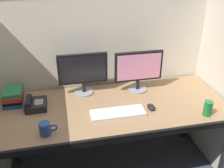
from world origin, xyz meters
TOP-DOWN VIEW (x-y plane):
  - cubicle_partition_rear at (0.00, 0.74)m, footprint 2.21×0.06m
  - desk at (0.00, 0.29)m, footprint 1.90×0.80m
  - monitor_left at (-0.21, 0.57)m, footprint 0.43×0.17m
  - monitor_right at (0.28, 0.52)m, footprint 0.43×0.17m
  - keyboard_main at (0.01, 0.18)m, footprint 0.43×0.15m
  - computer_mouse at (0.29, 0.20)m, footprint 0.06×0.10m
  - book_stack at (-0.81, 0.53)m, footprint 0.16×0.23m
  - coffee_mug at (-0.54, 0.04)m, footprint 0.13×0.08m
  - soda_can at (0.69, 0.02)m, footprint 0.07×0.07m
  - desk_phone at (-0.63, 0.41)m, footprint 0.17×0.19m

SIDE VIEW (x-z plane):
  - desk at x=0.00m, z-range 0.32..1.06m
  - keyboard_main at x=0.01m, z-range 0.74..0.76m
  - computer_mouse at x=0.29m, z-range 0.74..0.77m
  - desk_phone at x=-0.63m, z-range 0.73..0.82m
  - coffee_mug at x=-0.54m, z-range 0.74..0.84m
  - cubicle_partition_rear at x=0.00m, z-range 0.00..1.58m
  - soda_can at x=0.69m, z-range 0.74..0.86m
  - book_stack at x=-0.81m, z-range 0.74..0.87m
  - monitor_left at x=-0.21m, z-range 0.77..1.14m
  - monitor_right at x=0.28m, z-range 0.77..1.14m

